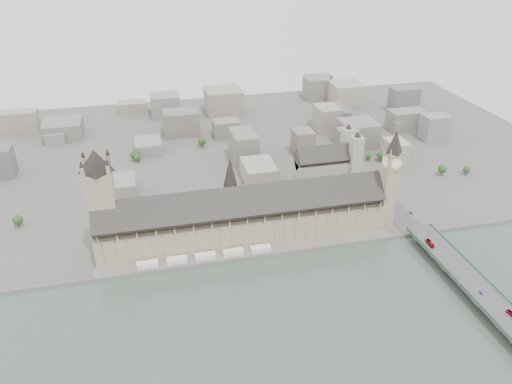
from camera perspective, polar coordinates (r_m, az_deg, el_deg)
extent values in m
plane|color=#595651|center=(456.90, -0.93, -6.54)|extent=(900.00, 900.00, 0.00)
cube|color=slate|center=(444.11, -0.50, -7.47)|extent=(600.00, 1.50, 3.00)
cube|color=slate|center=(450.34, -0.72, -6.97)|extent=(270.00, 15.00, 2.00)
cube|color=white|center=(441.92, -12.30, -8.04)|extent=(18.00, 7.00, 4.00)
cube|color=white|center=(442.06, -9.05, -7.68)|extent=(18.00, 7.00, 4.00)
cube|color=white|center=(443.62, -5.82, -7.29)|extent=(18.00, 7.00, 4.00)
cube|color=white|center=(446.58, -2.62, -6.88)|extent=(18.00, 7.00, 4.00)
cube|color=white|center=(450.90, 0.52, -6.46)|extent=(18.00, 7.00, 4.00)
cube|color=tan|center=(466.22, -1.48, -3.91)|extent=(265.00, 40.00, 25.00)
cube|color=#312F2C|center=(454.52, -1.51, -1.51)|extent=(265.00, 40.73, 40.73)
cube|color=tan|center=(490.41, 14.77, -0.67)|extent=(12.00, 12.00, 62.00)
cube|color=gray|center=(473.25, 15.34, 3.45)|extent=(14.00, 14.00, 16.00)
cylinder|color=white|center=(476.61, 16.11, 3.53)|extent=(0.60, 10.00, 10.00)
cylinder|color=white|center=(469.98, 14.57, 3.38)|extent=(0.60, 10.00, 10.00)
cylinder|color=white|center=(478.95, 14.95, 3.81)|extent=(10.00, 0.60, 10.00)
cylinder|color=white|center=(467.60, 15.74, 3.09)|extent=(10.00, 0.60, 10.00)
cone|color=#282220|center=(465.85, 15.64, 5.57)|extent=(17.00, 17.00, 22.00)
cylinder|color=gold|center=(460.82, 15.87, 7.17)|extent=(1.00, 1.00, 6.00)
sphere|color=gold|center=(459.62, 15.92, 7.57)|extent=(2.00, 2.00, 2.00)
cone|color=gray|center=(476.72, 15.87, 5.15)|extent=(2.40, 2.40, 8.00)
cone|color=gray|center=(470.74, 14.47, 5.04)|extent=(2.40, 2.40, 8.00)
cone|color=gray|center=(466.43, 16.60, 4.52)|extent=(2.40, 2.40, 8.00)
cone|color=gray|center=(460.32, 15.18, 4.40)|extent=(2.40, 2.40, 8.00)
cube|color=tan|center=(452.08, -17.00, -2.34)|extent=(23.00, 23.00, 80.00)
cone|color=#282220|center=(429.68, -17.93, 3.40)|extent=(30.00, 30.00, 20.00)
cylinder|color=gray|center=(454.10, -2.92, -0.42)|extent=(12.00, 12.00, 20.00)
cone|color=#282220|center=(443.00, -2.99, 2.30)|extent=(13.00, 13.00, 28.00)
cube|color=#474749|center=(449.46, 22.60, -8.98)|extent=(25.00, 325.00, 10.25)
cube|color=#A09C90|center=(553.53, 7.54, 1.93)|extent=(60.00, 28.00, 34.00)
cube|color=#312F2C|center=(544.14, 7.69, 4.00)|extent=(60.00, 28.28, 28.28)
cube|color=#A09C90|center=(568.61, 10.25, 4.13)|extent=(12.00, 12.00, 64.00)
cube|color=#A09C90|center=(548.84, 11.21, 3.12)|extent=(12.00, 12.00, 64.00)
imported|color=#A01212|center=(469.52, 19.27, -5.55)|extent=(3.74, 12.13, 3.33)
imported|color=navy|center=(428.16, 24.34, -10.48)|extent=(1.85, 3.83, 1.26)
imported|color=gray|center=(512.42, 17.31, -2.31)|extent=(3.15, 4.91, 1.32)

